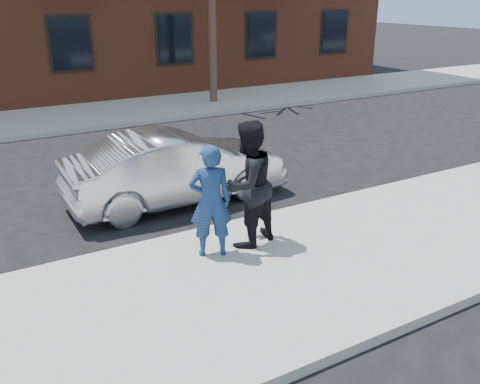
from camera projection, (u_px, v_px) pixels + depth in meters
ground at (277, 271)px, 7.46m from camera, size 100.00×100.00×0.00m
near_sidewalk at (287, 274)px, 7.23m from camera, size 50.00×3.50×0.15m
near_curb at (227, 227)px, 8.69m from camera, size 50.00×0.10×0.15m
far_sidewalk at (87, 116)px, 16.55m from camera, size 50.00×3.50×0.15m
far_curb at (102, 127)px, 15.09m from camera, size 50.00×0.10×0.15m
silver_sedan at (176, 168)px, 9.69m from camera, size 4.24×1.53×1.39m
man_hoodie at (210, 201)px, 7.32m from camera, size 0.72×0.60×1.71m
man_peacoat at (248, 184)px, 7.62m from camera, size 1.13×0.99×1.95m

